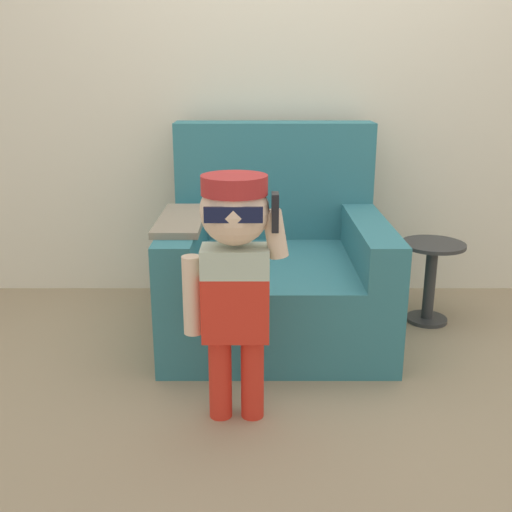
# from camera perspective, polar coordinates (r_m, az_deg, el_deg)

# --- Properties ---
(ground_plane) EXTENTS (10.00, 10.00, 0.00)m
(ground_plane) POSITION_cam_1_polar(r_m,az_deg,el_deg) (2.91, 4.30, -8.28)
(ground_plane) COLOR #998466
(wall_back) EXTENTS (10.00, 0.05, 2.60)m
(wall_back) POSITION_cam_1_polar(r_m,az_deg,el_deg) (3.41, 3.75, 18.01)
(wall_back) COLOR beige
(wall_back) RESTS_ON ground_plane
(armchair) EXTENTS (1.06, 1.04, 1.00)m
(armchair) POSITION_cam_1_polar(r_m,az_deg,el_deg) (3.00, 1.52, -0.71)
(armchair) COLOR teal
(armchair) RESTS_ON ground_plane
(person_child) EXTENTS (0.38, 0.28, 0.92)m
(person_child) POSITION_cam_1_polar(r_m,az_deg,el_deg) (2.09, -2.32, -0.56)
(person_child) COLOR red
(person_child) RESTS_ON ground_plane
(side_table) EXTENTS (0.32, 0.32, 0.42)m
(side_table) POSITION_cam_1_polar(r_m,az_deg,el_deg) (3.18, 16.03, -1.65)
(side_table) COLOR #333333
(side_table) RESTS_ON ground_plane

